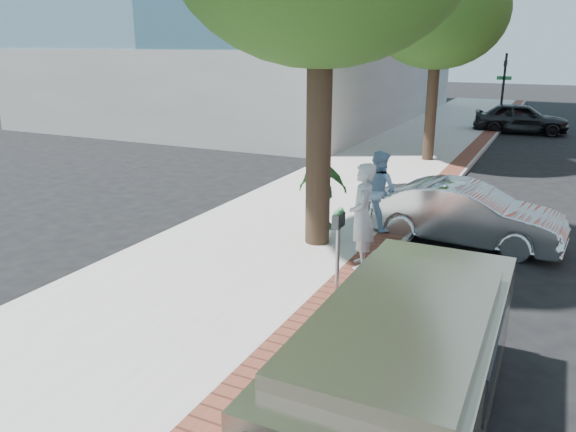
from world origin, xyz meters
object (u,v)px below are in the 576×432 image
Objects in this scene: parking_meter at (338,233)px; sedan_silver at (466,214)px; van at (408,360)px; person_green at (323,189)px; bg_car at (521,118)px; person_gray at (362,216)px; person_officer at (379,190)px.

sedan_silver is (1.49, 3.88, -0.53)m from parking_meter.
sedan_silver is at bearing 93.64° from van.
van is (0.47, -6.81, 0.25)m from sedan_silver.
person_green is 18.74m from bg_car.
person_green is at bearing 110.27° from sedan_silver.
person_gray is 4.59m from van.
person_gray reaches higher than van.
bg_car is at bearing 91.37° from van.
parking_meter is at bearing 123.49° from van.
van is at bearing 4.79° from person_gray.
sedan_silver is 0.93× the size of bg_car.
person_gray is at bearing 155.26° from sedan_silver.
bg_car is (1.65, 17.95, -0.31)m from person_officer.
parking_meter is 4.20m from sedan_silver.
van is at bearing -56.24° from parking_meter.
person_green is (-1.54, 3.03, -0.12)m from parking_meter.
bg_car is 24.49m from van.
person_gray is 2.42m from person_officer.
person_green is at bearing 165.87° from bg_car.
person_officer is at bearing 109.58° from van.
person_gray is at bearing 131.08° from person_officer.
person_officer is 6.94m from van.
bg_car is (-0.24, 17.66, 0.08)m from sedan_silver.
person_officer reaches higher than van.
person_gray is 2.38m from person_green.
person_gray is 3.09m from sedan_silver.
person_gray reaches higher than person_green.
person_officer is (-0.40, 2.38, -0.09)m from person_gray.
parking_meter is 1.22m from person_gray.
sedan_silver is (3.03, 0.86, -0.41)m from person_green.
parking_meter is 0.32× the size of van.
person_officer is at bearing -161.78° from person_green.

